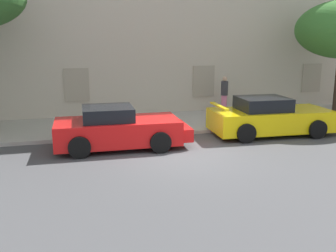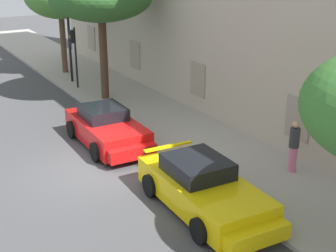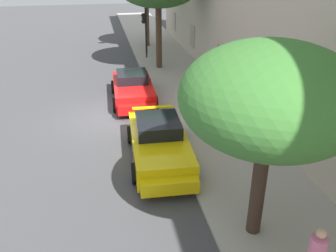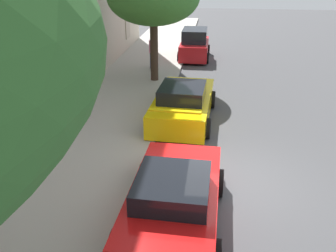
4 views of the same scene
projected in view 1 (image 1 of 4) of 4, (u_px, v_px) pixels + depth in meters
The scene contains 5 objects.
ground_plane at pixel (182, 155), 12.09m from camera, with size 80.00×80.00×0.00m, color #444447.
sidewalk at pixel (152, 123), 16.26m from camera, with size 60.00×3.95×0.14m, color #A8A399.
sportscar_red_lead at pixel (122, 129), 12.85m from camera, with size 4.55×2.24×1.42m.
sportscar_yellow_flank at pixel (274, 118), 14.64m from camera, with size 5.04×2.37×1.45m.
pedestrian_admiring at pixel (224, 94), 18.02m from camera, with size 0.46×0.46×1.75m.
Camera 1 is at (-3.40, -11.07, 3.63)m, focal length 40.49 mm.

